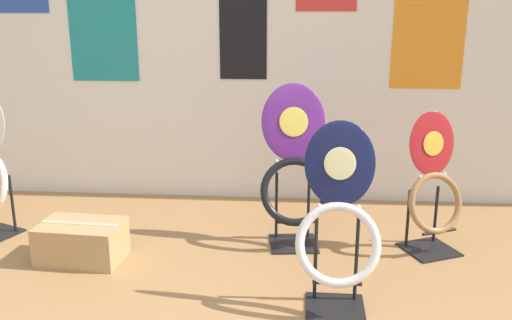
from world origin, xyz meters
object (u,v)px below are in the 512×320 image
Objects in this scene: toilet_seat_display_navy_moon at (338,225)px; toilet_seat_display_crimson_swirl at (434,192)px; storage_box at (82,242)px; toilet_seat_display_purple_note at (294,169)px.

toilet_seat_display_crimson_swirl is at bearing 49.73° from toilet_seat_display_navy_moon.
toilet_seat_display_navy_moon is 1.88× the size of storage_box.
toilet_seat_display_navy_moon reaches higher than storage_box.
toilet_seat_display_crimson_swirl reaches higher than storage_box.
toilet_seat_display_navy_moon is (0.21, -0.75, -0.04)m from toilet_seat_display_purple_note.
toilet_seat_display_purple_note is 1.06× the size of toilet_seat_display_navy_moon.
toilet_seat_display_navy_moon is at bearing -74.12° from toilet_seat_display_purple_note.
toilet_seat_display_purple_note is at bearing 176.24° from toilet_seat_display_crimson_swirl.
toilet_seat_display_crimson_swirl is 0.92× the size of toilet_seat_display_navy_moon.
toilet_seat_display_purple_note reaches higher than toilet_seat_display_navy_moon.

